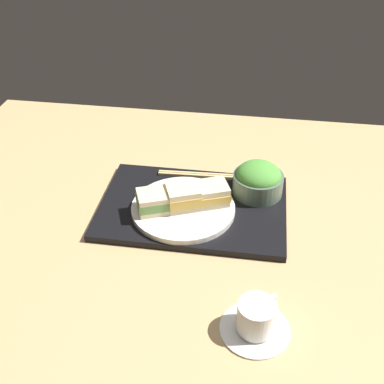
% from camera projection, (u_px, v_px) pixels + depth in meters
% --- Properties ---
extents(ground_plane, '(1.40, 1.00, 0.03)m').
position_uv_depth(ground_plane, '(190.00, 215.00, 1.15)').
color(ground_plane, tan).
extents(serving_tray, '(0.43, 0.29, 0.02)m').
position_uv_depth(serving_tray, '(193.00, 209.00, 1.13)').
color(serving_tray, black).
rests_on(serving_tray, ground_plane).
extents(sandwich_plate, '(0.24, 0.24, 0.01)m').
position_uv_depth(sandwich_plate, '(183.00, 208.00, 1.10)').
color(sandwich_plate, silver).
rests_on(sandwich_plate, serving_tray).
extents(sandwich_near, '(0.09, 0.09, 0.05)m').
position_uv_depth(sandwich_near, '(212.00, 195.00, 1.10)').
color(sandwich_near, beige).
rests_on(sandwich_near, sandwich_plate).
extents(sandwich_middle, '(0.09, 0.09, 0.05)m').
position_uv_depth(sandwich_middle, '(183.00, 197.00, 1.08)').
color(sandwich_middle, beige).
rests_on(sandwich_middle, sandwich_plate).
extents(sandwich_far, '(0.09, 0.08, 0.05)m').
position_uv_depth(sandwich_far, '(154.00, 201.00, 1.08)').
color(sandwich_far, beige).
rests_on(sandwich_far, sandwich_plate).
extents(salad_bowl, '(0.12, 0.12, 0.08)m').
position_uv_depth(salad_bowl, '(258.00, 180.00, 1.14)').
color(salad_bowl, '#4C6051').
rests_on(salad_bowl, serving_tray).
extents(chopsticks_pair, '(0.22, 0.03, 0.01)m').
position_uv_depth(chopsticks_pair, '(201.00, 175.00, 1.22)').
color(chopsticks_pair, tan).
rests_on(chopsticks_pair, serving_tray).
extents(coffee_cup, '(0.13, 0.13, 0.07)m').
position_uv_depth(coffee_cup, '(256.00, 319.00, 0.84)').
color(coffee_cup, white).
rests_on(coffee_cup, ground_plane).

